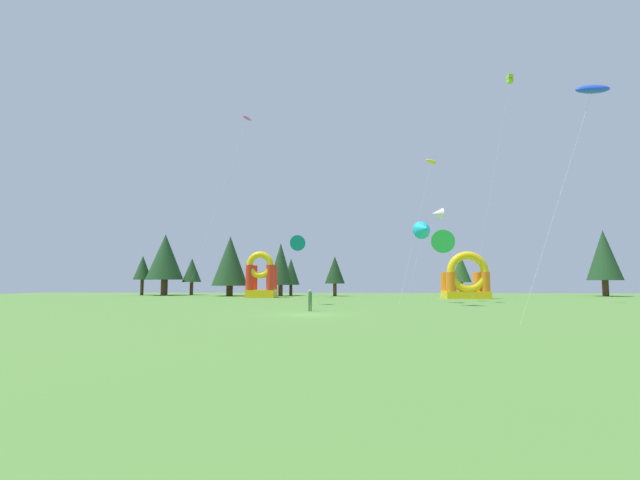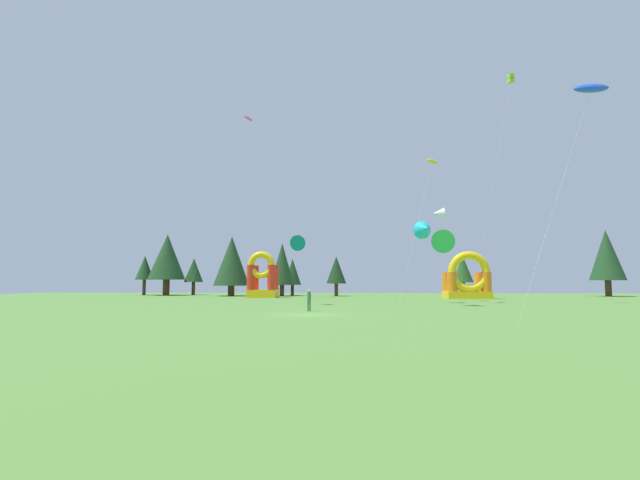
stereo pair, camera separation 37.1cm
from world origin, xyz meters
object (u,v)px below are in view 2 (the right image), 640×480
at_px(kite_teal_delta, 299,242).
at_px(kite_yellow_parafoil, 432,162).
at_px(kite_pink_parafoil, 248,119).
at_px(kite_blue_parafoil, 591,88).
at_px(kite_cyan_delta, 424,229).
at_px(kite_lime_box, 511,80).
at_px(kite_green_delta, 443,241).
at_px(person_left_edge, 309,298).
at_px(inflatable_red_slide, 262,280).
at_px(inflatable_yellow_castle, 467,282).
at_px(kite_white_delta, 438,214).

bearing_deg(kite_teal_delta, kite_yellow_parafoil, 19.83).
bearing_deg(kite_pink_parafoil, kite_blue_parafoil, -52.99).
height_order(kite_pink_parafoil, kite_cyan_delta, kite_pink_parafoil).
bearing_deg(kite_lime_box, kite_green_delta, -146.13).
xyz_separation_m(kite_green_delta, kite_cyan_delta, (-0.93, 5.36, 1.80)).
height_order(kite_green_delta, kite_blue_parafoil, kite_blue_parafoil).
bearing_deg(kite_pink_parafoil, kite_green_delta, -39.68).
height_order(kite_green_delta, person_left_edge, kite_green_delta).
xyz_separation_m(kite_teal_delta, person_left_edge, (1.92, -10.23, -5.21)).
distance_m(kite_blue_parafoil, person_left_edge, 23.12).
bearing_deg(kite_pink_parafoil, inflatable_red_slide, 25.58).
distance_m(kite_cyan_delta, person_left_edge, 19.58).
distance_m(kite_green_delta, kite_lime_box, 21.51).
relative_size(kite_blue_parafoil, kite_cyan_delta, 1.57).
bearing_deg(kite_lime_box, inflatable_yellow_castle, 101.37).
bearing_deg(kite_pink_parafoil, kite_yellow_parafoil, -29.18).
distance_m(kite_white_delta, inflatable_red_slide, 26.53).
xyz_separation_m(kite_yellow_parafoil, inflatable_yellow_castle, (6.40, 11.69, -13.47)).
xyz_separation_m(kite_teal_delta, kite_cyan_delta, (13.18, 4.21, 1.72)).
bearing_deg(kite_blue_parafoil, kite_white_delta, 97.11).
height_order(kite_blue_parafoil, kite_cyan_delta, kite_blue_parafoil).
distance_m(kite_pink_parafoil, kite_yellow_parafoil, 29.20).
distance_m(kite_blue_parafoil, kite_yellow_parafoil, 25.23).
distance_m(kite_cyan_delta, inflatable_red_slide, 26.24).
relative_size(kite_green_delta, kite_cyan_delta, 0.82).
distance_m(kite_white_delta, kite_blue_parafoil, 28.69).
bearing_deg(kite_yellow_parafoil, kite_lime_box, -1.76).
distance_m(kite_white_delta, inflatable_yellow_castle, 12.56).
height_order(kite_white_delta, inflatable_red_slide, kite_white_delta).
bearing_deg(kite_yellow_parafoil, kite_white_delta, 71.14).
xyz_separation_m(kite_white_delta, kite_cyan_delta, (-2.37, -4.57, -2.35)).
bearing_deg(inflatable_red_slide, kite_white_delta, -25.11).
relative_size(kite_yellow_parafoil, inflatable_yellow_castle, 2.56).
xyz_separation_m(kite_teal_delta, inflatable_red_slide, (-7.41, 19.54, -3.73)).
distance_m(kite_pink_parafoil, person_left_edge, 39.68).
bearing_deg(inflatable_yellow_castle, kite_pink_parafoil, 176.87).
bearing_deg(kite_blue_parafoil, inflatable_red_slide, 124.15).
height_order(kite_white_delta, inflatable_yellow_castle, kite_white_delta).
bearing_deg(inflatable_yellow_castle, kite_yellow_parafoil, -118.72).
height_order(kite_green_delta, kite_cyan_delta, kite_cyan_delta).
relative_size(kite_teal_delta, person_left_edge, 4.22).
xyz_separation_m(kite_lime_box, kite_yellow_parafoil, (-8.81, 0.27, -9.09)).
distance_m(kite_pink_parafoil, kite_lime_box, 35.44).
height_order(kite_teal_delta, kite_pink_parafoil, kite_pink_parafoil).
bearing_deg(kite_cyan_delta, inflatable_red_slide, 143.33).
distance_m(kite_white_delta, kite_teal_delta, 18.31).
bearing_deg(person_left_edge, kite_cyan_delta, -108.03).
xyz_separation_m(kite_pink_parafoil, inflatable_red_slide, (2.17, 1.04, -23.35)).
xyz_separation_m(kite_white_delta, kite_green_delta, (-1.44, -9.94, -4.15)).
relative_size(kite_pink_parafoil, kite_cyan_delta, 2.95).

